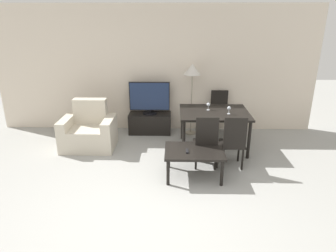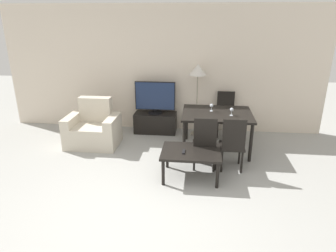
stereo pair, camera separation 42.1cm
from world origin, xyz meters
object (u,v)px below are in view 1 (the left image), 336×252
Objects in this scene: remote_primary at (187,151)px; dining_table at (214,116)px; dining_chair_near_right at (233,140)px; armchair at (89,132)px; wine_glass_left at (208,105)px; dining_chair_near at (206,140)px; floor_lamp at (192,73)px; tv at (150,98)px; dining_chair_far at (219,111)px; wine_glass_center at (229,109)px; tv_stand at (150,123)px; coffee_table at (194,153)px.

dining_table is at bearing 65.00° from remote_primary.
armchair is at bearing 162.89° from dining_chair_near_right.
dining_chair_near_right is 1.04m from wine_glass_left.
dining_table is at bearing 0.36° from armchair.
dining_chair_near is (2.19, -0.81, 0.19)m from armchair.
floor_lamp reaches higher than dining_chair_near_right.
dining_chair_near is at bearing -105.24° from dining_table.
tv is 1.54m from dining_chair_far.
dining_chair_near_right is at bearing -91.87° from wine_glass_center.
dining_table is 1.33m from remote_primary.
dining_chair_near reaches higher than tv_stand.
tv_stand is 1.44m from floor_lamp.
wine_glass_center is (0.25, -0.14, 0.18)m from dining_table.
dining_chair_far is at bearing 74.76° from dining_table.
tv is at bearing 113.84° from coffee_table.
dining_table is 0.88m from dining_chair_far.
tv reaches higher than coffee_table.
coffee_table is at bearing -111.32° from dining_table.
dining_table is (1.29, -0.80, -0.12)m from tv.
armchair is 1.07× the size of dining_chair_far.
dining_table is at bearing 105.24° from dining_chair_near_right.
armchair is 1.40m from tv_stand.
tv is 0.93× the size of dining_chair_near.
tv is at bearing 132.87° from dining_chair_near_right.
floor_lamp is at bearing 111.11° from dining_chair_near_right.
wine_glass_left is at bearing -67.12° from floor_lamp.
armchair is 2.78m from dining_chair_far.
floor_lamp is at bearing -2.70° from tv_stand.
dining_chair_far is at bearing 65.84° from wine_glass_left.
wine_glass_left is 1.00× the size of wine_glass_center.
dining_chair_near is 0.49m from remote_primary.
dining_chair_near is at bearing -97.46° from wine_glass_left.
dining_chair_near and dining_chair_far have the same top height.
dining_table reaches higher than coffee_table.
dining_table is 8.85× the size of wine_glass_left.
dining_chair_near is (1.06, -1.64, 0.28)m from tv_stand.
armchair is at bearing -179.64° from dining_table.
dining_chair_far reaches higher than remote_primary.
dining_table is 1.38× the size of dining_chair_near_right.
armchair is 6.69× the size of remote_primary.
wine_glass_center is at bearing -2.73° from armchair.
wine_glass_center reaches higher than dining_table.
dining_chair_far is at bearing 68.87° from remote_primary.
dining_chair_far is 1.03m from wine_glass_center.
dining_chair_far is 6.24× the size of remote_primary.
tv is at bearing 148.98° from wine_glass_left.
dining_chair_near is at bearing -56.95° from tv_stand.
coffee_table is 6.17× the size of remote_primary.
dining_table is (1.29, -0.81, 0.45)m from tv_stand.
dining_chair_near reaches higher than remote_primary.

